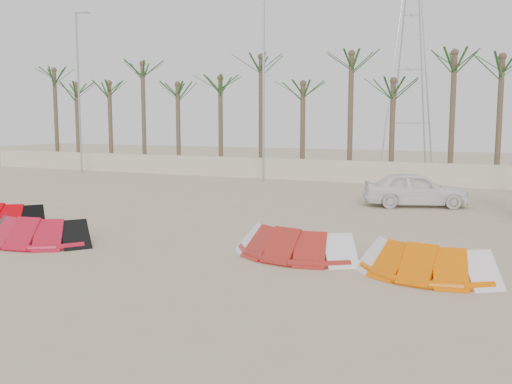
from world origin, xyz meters
The scene contains 11 objects.
ground centered at (0.00, 0.00, 0.00)m, with size 120.00×120.00×0.00m, color #C0AD90.
boundary_wall centered at (0.00, 22.00, 0.65)m, with size 60.00×0.30×1.30m, color beige.
palm_line centered at (0.67, 23.50, 6.44)m, with size 52.00×4.00×7.70m.
lamp_a centered at (-19.96, 20.00, 5.77)m, with size 1.25×0.14×11.00m.
lamp_b centered at (-5.96, 20.00, 5.77)m, with size 1.25×0.14×11.00m.
pylon centered at (1.00, 28.00, 0.00)m, with size 3.00×3.00×14.00m, color #A5A8AD, non-canonical shape.
kite_red_left centered at (-8.36, 3.24, 0.42)m, with size 3.54×1.86×0.90m.
kite_red_mid centered at (-4.98, 1.52, 0.42)m, with size 3.64×2.02×0.90m.
kite_red_right centered at (2.53, 3.21, 0.42)m, with size 3.73×2.03×0.90m.
kite_orange centered at (6.02, 2.64, 0.42)m, with size 3.47×1.98×0.90m.
car centered at (3.92, 13.81, 0.75)m, with size 1.76×4.37×1.49m, color white.
Camera 1 is at (7.90, -11.05, 3.66)m, focal length 40.00 mm.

